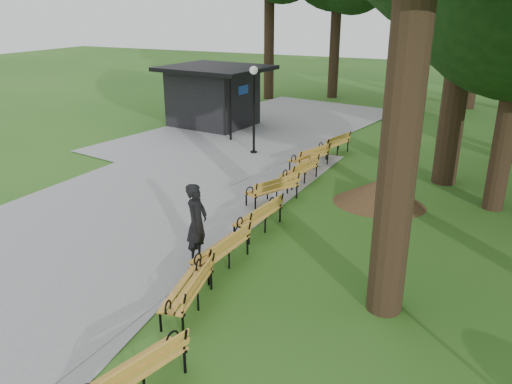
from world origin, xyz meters
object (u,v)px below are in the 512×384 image
at_px(bench_7, 309,157).
at_px(bench_3, 221,249).
at_px(bench_1, 134,371).
at_px(bench_6, 299,171).
at_px(bench_8, 333,144).
at_px(kiosk, 213,96).
at_px(person, 197,223).
at_px(bench_5, 272,189).
at_px(bench_2, 187,290).
at_px(lamp_post, 254,92).
at_px(dirt_mound, 380,192).
at_px(bench_4, 258,216).

bearing_deg(bench_7, bench_3, 24.70).
xyz_separation_m(bench_1, bench_7, (-1.53, 12.09, 0.00)).
height_order(bench_1, bench_3, same).
relative_size(bench_6, bench_8, 1.00).
bearing_deg(kiosk, person, -55.05).
distance_m(bench_5, bench_8, 5.83).
xyz_separation_m(person, bench_1, (1.46, -4.21, -0.52)).
bearing_deg(bench_6, bench_3, 13.88).
xyz_separation_m(bench_2, bench_7, (-0.98, 9.75, 0.00)).
distance_m(lamp_post, bench_8, 3.77).
xyz_separation_m(bench_2, bench_3, (-0.26, 1.82, 0.00)).
xyz_separation_m(lamp_post, bench_7, (2.70, -0.93, -2.03)).
bearing_deg(dirt_mound, bench_1, -99.41).
relative_size(lamp_post, bench_8, 1.83).
bearing_deg(lamp_post, bench_5, -58.45).
bearing_deg(dirt_mound, bench_4, -126.54).
relative_size(lamp_post, dirt_mound, 1.48).
height_order(kiosk, bench_6, kiosk).
height_order(bench_2, bench_7, same).
relative_size(bench_7, bench_8, 1.00).
distance_m(person, bench_3, 0.83).
bearing_deg(bench_5, bench_7, -151.40).
xyz_separation_m(bench_1, bench_2, (-0.55, 2.34, 0.00)).
height_order(person, bench_2, person).
xyz_separation_m(bench_4, bench_7, (-0.65, 5.78, 0.00)).
relative_size(person, kiosk, 0.41).
xyz_separation_m(person, bench_7, (-0.07, 7.88, -0.52)).
bearing_deg(bench_8, bench_3, 17.01).
distance_m(person, bench_1, 4.49).
relative_size(person, bench_1, 1.01).
bearing_deg(bench_4, person, -9.72).
distance_m(lamp_post, bench_2, 11.47).
distance_m(bench_3, bench_5, 4.25).
relative_size(kiosk, bench_2, 2.47).
height_order(bench_4, bench_5, same).
xyz_separation_m(kiosk, bench_4, (7.36, -10.41, -1.03)).
distance_m(kiosk, bench_8, 7.47).
height_order(bench_1, bench_2, same).
distance_m(dirt_mound, bench_4, 4.16).
distance_m(bench_3, bench_7, 7.96).
relative_size(bench_6, bench_7, 1.00).
bearing_deg(person, bench_8, -8.77).
bearing_deg(bench_5, bench_3, 34.02).
relative_size(bench_2, bench_8, 1.00).
relative_size(kiosk, bench_1, 2.47).
height_order(lamp_post, dirt_mound, lamp_post).
distance_m(kiosk, bench_7, 8.22).
relative_size(kiosk, bench_6, 2.47).
height_order(person, bench_1, person).
distance_m(bench_1, bench_7, 12.18).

